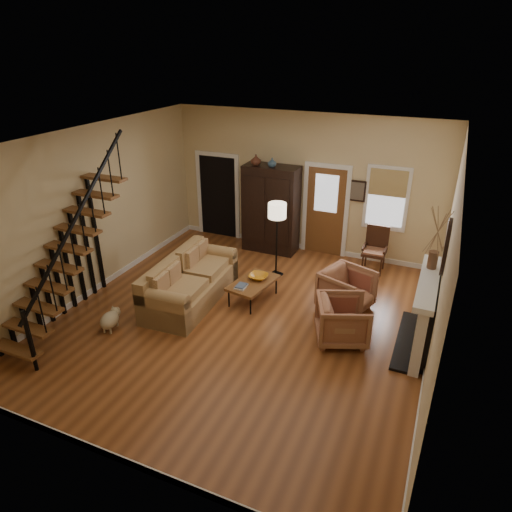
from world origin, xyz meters
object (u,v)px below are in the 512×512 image
at_px(armoire, 271,209).
at_px(armchair_left, 342,320).
at_px(sofa, 191,281).
at_px(coffee_table, 253,291).
at_px(armchair_right, 347,290).
at_px(floor_lamp, 277,241).
at_px(side_chair, 375,250).

bearing_deg(armoire, armchair_left, -50.21).
relative_size(sofa, coffee_table, 2.18).
distance_m(armchair_right, floor_lamp, 1.93).
distance_m(sofa, armchair_right, 3.02).
bearing_deg(floor_lamp, armoire, 116.69).
bearing_deg(armchair_right, sofa, 127.71).
bearing_deg(floor_lamp, coffee_table, -91.67).
height_order(sofa, coffee_table, sofa).
bearing_deg(sofa, side_chair, 38.73).
height_order(armoire, sofa, armoire).
relative_size(sofa, armchair_right, 2.67).
height_order(coffee_table, armchair_left, armchair_left).
xyz_separation_m(armchair_left, side_chair, (0.02, 2.84, 0.12)).
distance_m(armchair_left, side_chair, 2.84).
height_order(armchair_right, floor_lamp, floor_lamp).
bearing_deg(coffee_table, armchair_right, 13.45).
xyz_separation_m(armoire, armchair_left, (2.53, -3.04, -0.66)).
relative_size(coffee_table, side_chair, 1.06).
height_order(coffee_table, side_chair, side_chair).
height_order(armoire, coffee_table, armoire).
xyz_separation_m(sofa, armchair_right, (2.88, 0.92, -0.04)).
height_order(sofa, side_chair, side_chair).
bearing_deg(floor_lamp, armchair_left, -43.19).
relative_size(armchair_right, floor_lamp, 0.53).
relative_size(coffee_table, armchair_right, 1.23).
height_order(armoire, armchair_left, armoire).
bearing_deg(armchair_left, armoire, 18.30).
bearing_deg(sofa, armchair_left, -5.06).
distance_m(sofa, armchair_left, 3.06).
xyz_separation_m(armchair_left, floor_lamp, (-1.90, 1.79, 0.44)).
distance_m(coffee_table, armchair_left, 2.04).
xyz_separation_m(coffee_table, side_chair, (1.95, 2.23, 0.30)).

